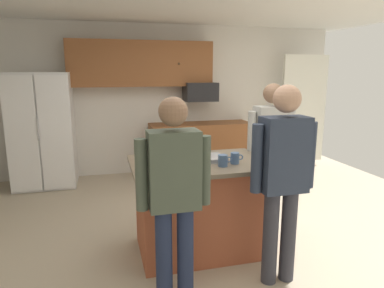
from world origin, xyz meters
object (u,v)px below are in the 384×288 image
glass_stout_tall (179,164)px  glass_pilsner (153,154)px  kitchen_island (200,206)px  mug_ceramic_white (235,158)px  microwave_over_range (200,92)px  tumbler_amber (195,162)px  glass_short_whisky (166,157)px  person_guest_by_door (283,173)px  person_guest_left (174,190)px  refrigerator (43,131)px  glass_dark_ale (183,150)px  serving_tray (202,159)px  person_host_foreground (271,146)px  mug_blue_stoneware (223,161)px

glass_stout_tall → glass_pilsner: bearing=112.7°
kitchen_island → mug_ceramic_white: (0.31, -0.15, 0.52)m
microwave_over_range → mug_ceramic_white: size_ratio=4.39×
tumbler_amber → glass_short_whisky: 0.34m
microwave_over_range → kitchen_island: 2.99m
kitchen_island → person_guest_by_door: (0.51, -0.70, 0.51)m
person_guest_left → glass_short_whisky: person_guest_left is taller
microwave_over_range → kitchen_island: microwave_over_range is taller
kitchen_island → glass_short_whisky: 0.63m
microwave_over_range → person_guest_by_door: (-0.27, -3.41, -0.47)m
tumbler_amber → glass_pilsner: bearing=126.9°
refrigerator → glass_short_whisky: bearing=-60.6°
person_guest_left → glass_dark_ale: 1.07m
refrigerator → glass_short_whisky: refrigerator is taller
person_guest_by_door → serving_tray: size_ratio=3.87×
tumbler_amber → serving_tray: 0.36m
kitchen_island → person_host_foreground: (0.93, 0.33, 0.49)m
person_guest_left → person_guest_by_door: size_ratio=0.96×
person_host_foreground → serving_tray: 0.95m
kitchen_island → glass_pilsner: glass_pilsner is taller
person_host_foreground → kitchen_island: bearing=-0.0°
person_host_foreground → person_guest_by_door: bearing=48.4°
refrigerator → person_host_foreground: (2.75, -2.27, 0.07)m
kitchen_island → glass_short_whisky: size_ratio=9.11×
microwave_over_range → serving_tray: microwave_over_range is taller
tumbler_amber → glass_dark_ale: bearing=87.9°
person_guest_left → serving_tray: size_ratio=3.70×
person_guest_left → glass_dark_ale: bearing=12.5°
refrigerator → kitchen_island: 3.20m
glass_short_whisky → serving_tray: size_ratio=0.33×
microwave_over_range → glass_stout_tall: bearing=-109.4°
person_host_foreground → mug_ceramic_white: person_host_foreground is taller
glass_dark_ale → glass_pilsner: 0.37m
person_guest_left → person_guest_by_door: bearing=-58.3°
person_guest_left → glass_stout_tall: person_guest_left is taller
glass_dark_ale → glass_pilsner: glass_pilsner is taller
tumbler_amber → mug_ceramic_white: size_ratio=1.21×
mug_ceramic_white → refrigerator: bearing=127.7°
kitchen_island → mug_ceramic_white: bearing=-26.6°
person_host_foreground → mug_blue_stoneware: bearing=15.8°
person_guest_by_door → glass_pilsner: size_ratio=10.59×
person_host_foreground → glass_dark_ale: bearing=-16.9°
mug_ceramic_white → glass_short_whisky: glass_short_whisky is taller
glass_dark_ale → kitchen_island: bearing=-69.6°
kitchen_island → tumbler_amber: (-0.13, -0.29, 0.54)m
tumbler_amber → mug_blue_stoneware: size_ratio=1.16×
tumbler_amber → glass_short_whisky: size_ratio=1.05×
refrigerator → serving_tray: refrigerator is taller
glass_dark_ale → glass_short_whisky: bearing=-126.9°
kitchen_island → serving_tray: size_ratio=3.05×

